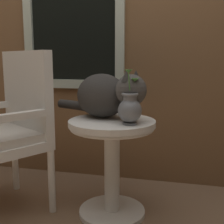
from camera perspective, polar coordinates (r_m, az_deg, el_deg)
back_wall at (r=2.39m, az=1.22°, el=18.10°), size 4.00×0.07×2.60m
wicker_side_table at (r=1.83m, az=-0.00°, el=-7.53°), size 0.53×0.53×0.61m
wicker_chair at (r=1.99m, az=-19.62°, el=-2.52°), size 0.73×0.72×1.02m
cat at (r=1.83m, az=-1.05°, el=3.33°), size 0.65×0.38×0.30m
pewter_vase_with_ivy at (r=1.65m, az=3.46°, el=0.73°), size 0.13×0.13×0.31m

